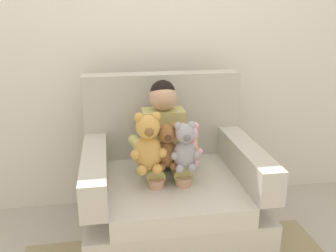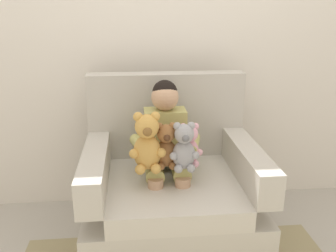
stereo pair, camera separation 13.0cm
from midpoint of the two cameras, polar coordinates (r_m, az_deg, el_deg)
ground_plane at (r=2.53m, az=-1.05°, el=-17.61°), size 8.00×8.00×0.00m
back_wall at (r=2.72m, az=-3.32°, el=14.34°), size 6.00×0.10×2.60m
armchair at (r=2.39m, az=-1.26°, el=-10.48°), size 1.06×0.91×1.06m
seated_child at (r=2.27m, az=-2.15°, el=-2.40°), size 0.45×0.39×0.82m
plush_grey at (r=2.08m, az=0.83°, el=-3.39°), size 0.17×0.14×0.29m
plush_pink at (r=2.15m, az=1.57°, el=-3.05°), size 0.15×0.13×0.26m
plush_honey at (r=2.06m, az=-4.93°, el=-2.86°), size 0.21×0.17×0.35m
plush_brown at (r=2.11m, az=-2.00°, el=-3.27°), size 0.16×0.13×0.27m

